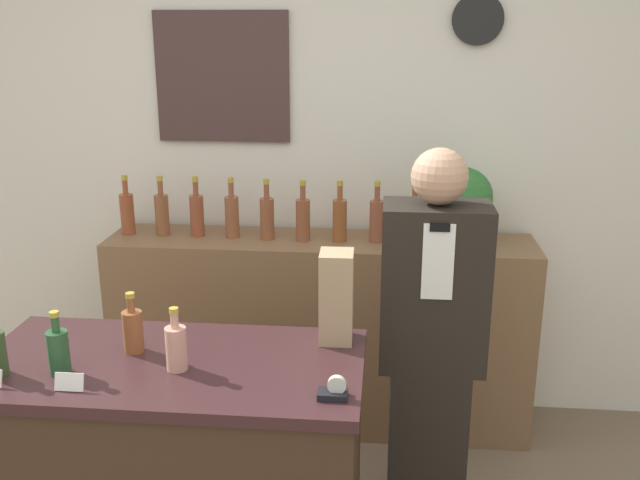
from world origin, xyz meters
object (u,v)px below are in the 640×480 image
tape_dispenser (334,391)px  paper_bag (336,297)px  shopkeeper (431,351)px  potted_plant (462,203)px

tape_dispenser → paper_bag: bearing=93.4°
shopkeeper → tape_dispenser: (-0.33, -0.62, 0.15)m
potted_plant → tape_dispenser: size_ratio=4.08×
paper_bag → potted_plant: bearing=62.4°
paper_bag → tape_dispenser: paper_bag is taller
potted_plant → paper_bag: bearing=-117.6°
shopkeeper → paper_bag: shopkeeper is taller
shopkeeper → tape_dispenser: shopkeeper is taller
shopkeeper → potted_plant: (0.17, 0.77, 0.40)m
shopkeeper → tape_dispenser: bearing=-117.7°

